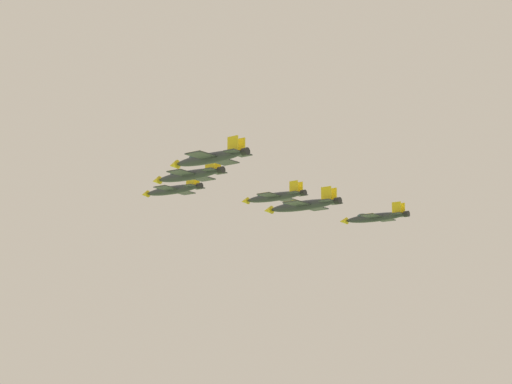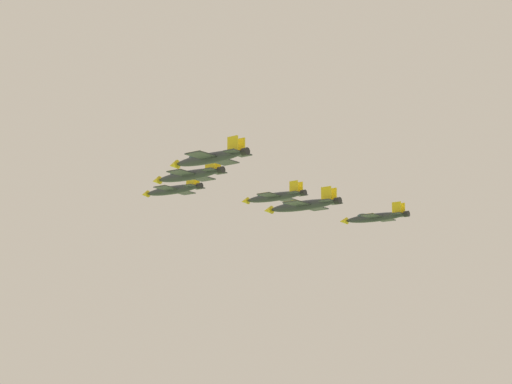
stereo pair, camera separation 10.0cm
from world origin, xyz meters
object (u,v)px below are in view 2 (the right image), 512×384
(jet_right_wingman, at_px, (274,197))
(jet_slot_rear, at_px, (303,205))
(jet_left_wingman, at_px, (188,175))
(jet_right_outer, at_px, (375,217))
(jet_lead, at_px, (172,190))
(jet_left_outer, at_px, (209,158))

(jet_right_wingman, xyz_separation_m, jet_slot_rear, (-21.17, 0.76, -5.70))
(jet_left_wingman, distance_m, jet_slot_rear, 21.86)
(jet_left_wingman, xyz_separation_m, jet_right_outer, (12.86, -42.30, -3.79))
(jet_lead, bearing_deg, jet_right_outer, -140.33)
(jet_right_outer, bearing_deg, jet_lead, 40.27)
(jet_lead, xyz_separation_m, jet_left_wingman, (-21.17, 0.76, -1.46))
(jet_right_wingman, bearing_deg, jet_left_outer, 111.81)
(jet_lead, relative_size, jet_left_outer, 0.96)
(jet_left_outer, distance_m, jet_right_outer, 54.92)
(jet_lead, relative_size, jet_right_outer, 0.99)
(jet_right_outer, bearing_deg, jet_left_wingman, 68.49)
(jet_left_outer, bearing_deg, jet_left_wingman, -39.22)
(jet_left_outer, bearing_deg, jet_slot_rear, -88.86)
(jet_left_wingman, bearing_deg, jet_slot_rear, -140.15)
(jet_left_outer, bearing_deg, jet_lead, -39.22)
(jet_left_outer, bearing_deg, jet_right_outer, -88.86)
(jet_lead, bearing_deg, jet_left_wingman, 138.93)
(jet_right_outer, bearing_deg, jet_right_wingman, 40.27)
(jet_right_wingman, relative_size, jet_slot_rear, 0.96)
(jet_left_wingman, bearing_deg, jet_right_outer, -111.93)
(jet_left_wingman, bearing_deg, jet_lead, -40.88)
(jet_right_wingman, bearing_deg, jet_right_outer, -139.24)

